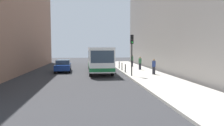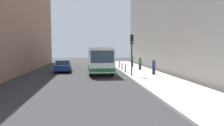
% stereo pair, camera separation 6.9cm
% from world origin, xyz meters
% --- Properties ---
extents(ground_plane, '(80.00, 80.00, 0.00)m').
position_xyz_m(ground_plane, '(0.00, 0.00, 0.00)').
color(ground_plane, '#2D2D30').
extents(sidewalk, '(4.40, 40.00, 0.15)m').
position_xyz_m(sidewalk, '(5.40, 0.00, 0.07)').
color(sidewalk, '#ADA89E').
rests_on(sidewalk, ground).
extents(building_right, '(7.00, 32.00, 15.94)m').
position_xyz_m(building_right, '(11.50, 4.00, 7.97)').
color(building_right, gray).
rests_on(building_right, ground).
extents(bus, '(2.60, 11.04, 3.00)m').
position_xyz_m(bus, '(0.55, 3.07, 1.73)').
color(bus, white).
rests_on(bus, ground).
extents(car_beside_bus, '(2.04, 4.49, 1.48)m').
position_xyz_m(car_beside_bus, '(-3.84, 3.60, 0.78)').
color(car_beside_bus, navy).
rests_on(car_beside_bus, ground).
extents(car_behind_bus, '(2.02, 4.48, 1.48)m').
position_xyz_m(car_behind_bus, '(0.75, 14.75, 0.78)').
color(car_behind_bus, silver).
rests_on(car_behind_bus, ground).
extents(traffic_light, '(0.28, 0.33, 4.10)m').
position_xyz_m(traffic_light, '(3.55, -2.07, 3.01)').
color(traffic_light, black).
rests_on(traffic_light, sidewalk).
extents(bollard_near, '(0.11, 0.11, 0.95)m').
position_xyz_m(bollard_near, '(3.45, 0.86, 0.62)').
color(bollard_near, black).
rests_on(bollard_near, sidewalk).
extents(bollard_mid, '(0.11, 0.11, 0.95)m').
position_xyz_m(bollard_mid, '(3.45, 3.16, 0.62)').
color(bollard_mid, black).
rests_on(bollard_mid, sidewalk).
extents(bollard_far, '(0.11, 0.11, 0.95)m').
position_xyz_m(bollard_far, '(3.45, 5.45, 0.62)').
color(bollard_far, black).
rests_on(bollard_far, sidewalk).
extents(pedestrian_near_signal, '(0.38, 0.38, 1.64)m').
position_xyz_m(pedestrian_near_signal, '(6.12, -1.22, 0.97)').
color(pedestrian_near_signal, '#26262D').
rests_on(pedestrian_near_signal, sidewalk).
extents(pedestrian_mid_sidewalk, '(0.38, 0.38, 1.67)m').
position_xyz_m(pedestrian_mid_sidewalk, '(5.87, 3.57, 0.98)').
color(pedestrian_mid_sidewalk, '#26262D').
rests_on(pedestrian_mid_sidewalk, sidewalk).
extents(pedestrian_far_sidewalk, '(0.38, 0.38, 1.78)m').
position_xyz_m(pedestrian_far_sidewalk, '(5.76, 7.83, 1.04)').
color(pedestrian_far_sidewalk, '#26262D').
rests_on(pedestrian_far_sidewalk, sidewalk).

